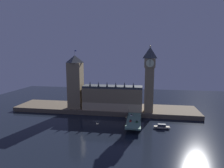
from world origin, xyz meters
TOP-DOWN VIEW (x-y plane):
  - ground_plane at (0.00, 0.00)m, footprint 400.00×400.00m
  - embankment at (0.00, 39.00)m, footprint 220.00×42.00m
  - parliament_hall at (11.23, 29.28)m, footprint 68.54×17.93m
  - clock_tower at (52.70, 26.30)m, footprint 11.83×11.94m
  - victoria_tower at (-33.32, 29.39)m, footprint 16.10×16.10m
  - bridge at (37.87, -5.00)m, footprint 13.78×46.00m
  - car_northbound_lead at (34.84, 6.82)m, footprint 2.10×4.11m
  - car_northbound_trail at (34.84, -9.93)m, footprint 1.84×4.63m
  - car_southbound_lead at (40.91, -11.62)m, footprint 2.10×3.89m
  - pedestrian_near_rail at (31.81, -17.55)m, footprint 0.38×0.38m
  - pedestrian_mid_walk at (43.94, -9.09)m, footprint 0.38×0.38m
  - street_lamp_near at (31.41, -19.72)m, footprint 1.34×0.60m
  - street_lamp_mid at (44.34, -5.00)m, footprint 1.34×0.60m
  - street_lamp_far at (31.41, 9.72)m, footprint 1.34×0.60m
  - boat_downstream at (63.96, -9.61)m, footprint 16.00×4.70m

SIDE VIEW (x-z plane):
  - ground_plane at x=0.00m, z-range 0.00..0.00m
  - boat_downstream at x=63.96m, z-range -0.60..3.83m
  - embankment at x=0.00m, z-range 0.00..5.07m
  - bridge at x=37.87m, z-range 1.38..7.02m
  - car_southbound_lead at x=40.91m, z-range 5.60..6.91m
  - car_northbound_trail at x=34.84m, z-range 5.60..7.03m
  - car_northbound_lead at x=34.84m, z-range 5.59..7.09m
  - pedestrian_near_rail at x=31.81m, z-range 5.69..7.40m
  - pedestrian_mid_walk at x=43.94m, z-range 5.69..7.40m
  - street_lamp_mid at x=44.34m, z-range 6.40..12.36m
  - street_lamp_near at x=31.41m, z-range 6.53..13.60m
  - street_lamp_far at x=31.41m, z-range 6.56..13.90m
  - parliament_hall at x=11.23m, z-range 2.24..35.80m
  - victoria_tower at x=-33.32m, z-range 2.23..71.10m
  - clock_tower at x=52.70m, z-range 7.12..80.47m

